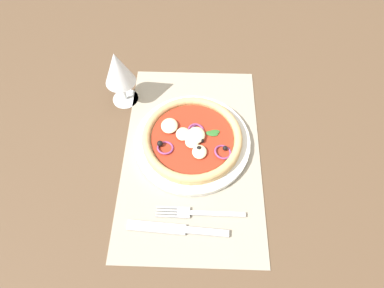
{
  "coord_description": "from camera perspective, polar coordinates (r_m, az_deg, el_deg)",
  "views": [
    {
      "loc": [
        -36.08,
        -1.13,
        61.73
      ],
      "look_at": [
        0.7,
        0.0,
        2.69
      ],
      "focal_mm": 29.56,
      "sensor_mm": 36.0,
      "label": 1
    }
  ],
  "objects": [
    {
      "name": "ground_plane",
      "position": [
        0.73,
        -0.02,
        -2.09
      ],
      "size": [
        190.0,
        140.0,
        2.4
      ],
      "primitive_type": "cube",
      "color": "brown"
    },
    {
      "name": "wine_glass",
      "position": [
        0.75,
        -13.23,
        12.9
      ],
      "size": [
        7.2,
        7.2,
        14.9
      ],
      "color": "silver",
      "rests_on": "ground_plane"
    },
    {
      "name": "fork",
      "position": [
        0.65,
        0.61,
        -12.34
      ],
      "size": [
        2.22,
        18.01,
        0.44
      ],
      "rotation": [
        0.0,
        0.0,
        1.56
      ],
      "color": "#B2B5BA",
      "rests_on": "placemat"
    },
    {
      "name": "knife",
      "position": [
        0.64,
        -2.82,
        -15.08
      ],
      "size": [
        2.86,
        20.06,
        0.62
      ],
      "rotation": [
        0.0,
        0.0,
        1.51
      ],
      "color": "#B2B5BA",
      "rests_on": "placemat"
    },
    {
      "name": "pizza",
      "position": [
        0.7,
        0.18,
        1.15
      ],
      "size": [
        22.38,
        22.38,
        2.63
      ],
      "color": "tan",
      "rests_on": "plate"
    },
    {
      "name": "placemat",
      "position": [
        0.71,
        -0.02,
        -1.53
      ],
      "size": [
        49.45,
        30.48,
        0.4
      ],
      "primitive_type": "cube",
      "color": "#A39984",
      "rests_on": "ground_plane"
    },
    {
      "name": "plate",
      "position": [
        0.72,
        0.22,
        0.4
      ],
      "size": [
        26.28,
        26.28,
        1.29
      ],
      "primitive_type": "cylinder",
      "color": "silver",
      "rests_on": "placemat"
    }
  ]
}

